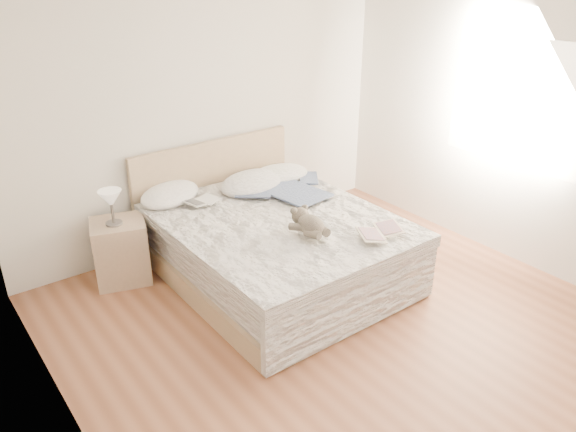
# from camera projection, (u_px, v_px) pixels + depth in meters

# --- Properties ---
(floor) EXTENTS (4.00, 4.50, 0.00)m
(floor) POSITION_uv_depth(u_px,v_px,m) (366.00, 340.00, 4.21)
(floor) COLOR brown
(floor) RESTS_ON ground
(wall_back) EXTENTS (4.00, 0.02, 2.70)m
(wall_back) POSITION_uv_depth(u_px,v_px,m) (206.00, 104.00, 5.25)
(wall_back) COLOR silver
(wall_back) RESTS_ON ground
(wall_left) EXTENTS (0.02, 4.50, 2.70)m
(wall_left) POSITION_uv_depth(u_px,v_px,m) (65.00, 266.00, 2.54)
(wall_left) COLOR silver
(wall_left) RESTS_ON ground
(wall_right) EXTENTS (0.02, 4.50, 2.70)m
(wall_right) POSITION_uv_depth(u_px,v_px,m) (547.00, 121.00, 4.72)
(wall_right) COLOR silver
(wall_right) RESTS_ON ground
(window) EXTENTS (0.02, 1.30, 1.10)m
(window) POSITION_uv_depth(u_px,v_px,m) (516.00, 102.00, 4.89)
(window) COLOR white
(window) RESTS_ON wall_right
(bed) EXTENTS (1.72, 2.14, 1.00)m
(bed) POSITION_uv_depth(u_px,v_px,m) (273.00, 244.00, 4.93)
(bed) COLOR tan
(bed) RESTS_ON floor
(nightstand) EXTENTS (0.55, 0.52, 0.56)m
(nightstand) POSITION_uv_depth(u_px,v_px,m) (121.00, 251.00, 4.88)
(nightstand) COLOR #9E8569
(nightstand) RESTS_ON floor
(table_lamp) EXTENTS (0.19, 0.19, 0.31)m
(table_lamp) POSITION_uv_depth(u_px,v_px,m) (111.00, 200.00, 4.63)
(table_lamp) COLOR #4A4440
(table_lamp) RESTS_ON nightstand
(pillow_left) EXTENTS (0.74, 0.64, 0.18)m
(pillow_left) POSITION_uv_depth(u_px,v_px,m) (170.00, 194.00, 5.10)
(pillow_left) COLOR white
(pillow_left) RESTS_ON bed
(pillow_middle) EXTENTS (0.75, 0.59, 0.20)m
(pillow_middle) POSITION_uv_depth(u_px,v_px,m) (252.00, 183.00, 5.35)
(pillow_middle) COLOR silver
(pillow_middle) RESTS_ON bed
(pillow_right) EXTENTS (0.64, 0.51, 0.17)m
(pillow_right) POSITION_uv_depth(u_px,v_px,m) (280.00, 174.00, 5.57)
(pillow_right) COLOR white
(pillow_right) RESTS_ON bed
(blouse) EXTENTS (0.74, 0.78, 0.03)m
(blouse) POSITION_uv_depth(u_px,v_px,m) (294.00, 192.00, 5.18)
(blouse) COLOR #3A4869
(blouse) RESTS_ON bed
(photo_book) EXTENTS (0.32, 0.25, 0.02)m
(photo_book) POSITION_uv_depth(u_px,v_px,m) (202.00, 202.00, 4.97)
(photo_book) COLOR silver
(photo_book) RESTS_ON bed
(childrens_book) EXTENTS (0.47, 0.42, 0.03)m
(childrens_book) POSITION_uv_depth(u_px,v_px,m) (380.00, 232.00, 4.43)
(childrens_book) COLOR beige
(childrens_book) RESTS_ON bed
(teddy_bear) EXTENTS (0.24, 0.34, 0.18)m
(teddy_bear) POSITION_uv_depth(u_px,v_px,m) (311.00, 232.00, 4.39)
(teddy_bear) COLOR brown
(teddy_bear) RESTS_ON bed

